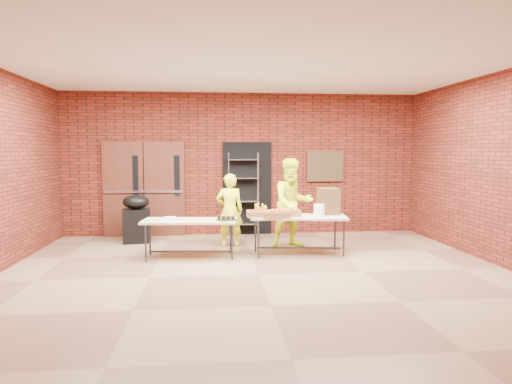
% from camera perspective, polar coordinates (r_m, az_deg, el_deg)
% --- Properties ---
extents(room, '(8.08, 7.08, 3.28)m').
position_cam_1_polar(room, '(6.88, 0.33, 2.69)').
color(room, brown).
rests_on(room, ground).
extents(double_doors, '(1.78, 0.12, 2.10)m').
position_cam_1_polar(double_doors, '(10.42, -13.80, 0.35)').
color(double_doors, '#4E2216').
rests_on(double_doors, room).
extents(dark_doorway, '(1.10, 0.06, 2.10)m').
position_cam_1_polar(dark_doorway, '(10.36, -1.11, 0.46)').
color(dark_doorway, black).
rests_on(dark_doorway, room).
extents(bronze_plaque, '(0.85, 0.04, 0.70)m').
position_cam_1_polar(bronze_plaque, '(10.62, 8.63, 3.22)').
color(bronze_plaque, '#46371C').
rests_on(bronze_plaque, room).
extents(wire_rack, '(0.69, 0.26, 1.86)m').
position_cam_1_polar(wire_rack, '(10.23, -1.59, -0.28)').
color(wire_rack, '#ABABB1').
rests_on(wire_rack, room).
extents(table_left, '(1.71, 0.84, 0.68)m').
position_cam_1_polar(table_left, '(8.18, -8.28, -3.86)').
color(table_left, '#C3B095').
rests_on(table_left, room).
extents(table_right, '(1.81, 0.93, 0.71)m').
position_cam_1_polar(table_right, '(8.41, 5.35, -3.39)').
color(table_right, '#C3B095').
rests_on(table_right, room).
extents(basket_bananas, '(0.44, 0.34, 0.14)m').
position_cam_1_polar(basket_bananas, '(8.24, 0.43, -2.70)').
color(basket_bananas, olive).
rests_on(basket_bananas, table_right).
extents(basket_oranges, '(0.44, 0.34, 0.14)m').
position_cam_1_polar(basket_oranges, '(8.38, 4.00, -2.58)').
color(basket_oranges, olive).
rests_on(basket_oranges, table_right).
extents(basket_apples, '(0.47, 0.36, 0.14)m').
position_cam_1_polar(basket_apples, '(8.18, 2.54, -2.74)').
color(basket_apples, olive).
rests_on(basket_apples, table_right).
extents(muffin_tray, '(0.38, 0.38, 0.10)m').
position_cam_1_polar(muffin_tray, '(8.06, -3.67, -3.23)').
color(muffin_tray, '#144B17').
rests_on(muffin_tray, table_left).
extents(napkin_box, '(0.19, 0.13, 0.06)m').
position_cam_1_polar(napkin_box, '(8.14, -10.69, -3.30)').
color(napkin_box, white).
rests_on(napkin_box, table_left).
extents(coffee_dispenser, '(0.38, 0.34, 0.49)m').
position_cam_1_polar(coffee_dispenser, '(8.64, 9.03, -1.14)').
color(coffee_dispenser, brown).
rests_on(coffee_dispenser, table_right).
extents(cup_stack_front, '(0.07, 0.07, 0.22)m').
position_cam_1_polar(cup_stack_front, '(8.39, 7.82, -2.26)').
color(cup_stack_front, white).
rests_on(cup_stack_front, table_right).
extents(cup_stack_mid, '(0.08, 0.08, 0.24)m').
position_cam_1_polar(cup_stack_mid, '(8.25, 8.26, -2.32)').
color(cup_stack_mid, white).
rests_on(cup_stack_mid, table_right).
extents(cup_stack_back, '(0.07, 0.07, 0.22)m').
position_cam_1_polar(cup_stack_back, '(8.44, 7.49, -2.22)').
color(cup_stack_back, white).
rests_on(cup_stack_back, table_right).
extents(covered_grill, '(0.61, 0.54, 1.00)m').
position_cam_1_polar(covered_grill, '(9.79, -14.74, -3.23)').
color(covered_grill, black).
rests_on(covered_grill, room).
extents(volunteer_woman, '(0.54, 0.36, 1.46)m').
position_cam_1_polar(volunteer_woman, '(9.04, -3.32, -2.29)').
color(volunteer_woman, '#EBF91B').
rests_on(volunteer_woman, room).
extents(volunteer_man, '(0.97, 0.83, 1.75)m').
position_cam_1_polar(volunteer_man, '(8.97, 4.58, -1.39)').
color(volunteer_man, '#EBF91B').
rests_on(volunteer_man, room).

